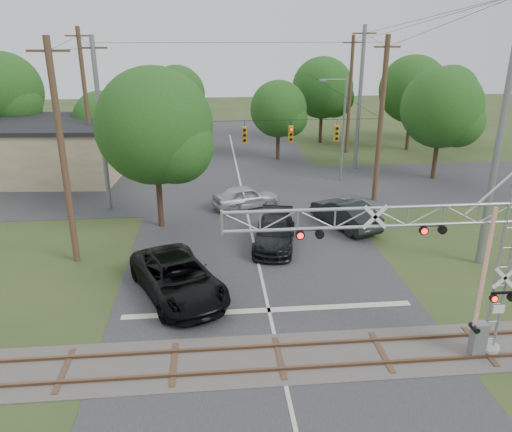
{
  "coord_description": "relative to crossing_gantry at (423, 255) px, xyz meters",
  "views": [
    {
      "loc": [
        -2.4,
        -13.75,
        11.82
      ],
      "look_at": [
        -0.39,
        7.5,
        3.79
      ],
      "focal_mm": 35.0,
      "sensor_mm": 36.0,
      "label": 1
    }
  ],
  "objects": [
    {
      "name": "crossing_gantry",
      "position": [
        0.0,
        0.0,
        0.0
      ],
      "size": [
        10.73,
        0.89,
        6.95
      ],
      "color": "gray",
      "rests_on": "ground"
    },
    {
      "name": "streetlight",
      "position": [
        3.15,
        23.59,
        0.33
      ],
      "size": [
        2.22,
        0.23,
        8.32
      ],
      "color": "slate",
      "rests_on": "ground"
    },
    {
      "name": "commercial_building",
      "position": [
        -24.65,
        27.85,
        -2.0
      ],
      "size": [
        20.49,
        11.54,
        4.63
      ],
      "rotation": [
        0.0,
        0.0,
        -0.07
      ],
      "color": "#8B7E5D",
      "rests_on": "ground"
    },
    {
      "name": "railroad_track",
      "position": [
        -5.01,
        0.36,
        -4.29
      ],
      "size": [
        90.0,
        3.2,
        0.17
      ],
      "color": "#4C4642",
      "rests_on": "ground"
    },
    {
      "name": "road_cross",
      "position": [
        -5.01,
        22.36,
        -4.31
      ],
      "size": [
        90.0,
        12.0,
        0.02
      ],
      "primitive_type": "cube",
      "color": "#2C2C2E",
      "rests_on": "ground"
    },
    {
      "name": "pickup_black",
      "position": [
        -9.09,
        5.61,
        -3.4
      ],
      "size": [
        5.41,
        7.33,
        1.85
      ],
      "primitive_type": "imported",
      "rotation": [
        0.0,
        0.0,
        0.4
      ],
      "color": "black",
      "rests_on": "ground"
    },
    {
      "name": "utility_poles",
      "position": [
        -2.29,
        20.34,
        1.93
      ],
      "size": [
        25.85,
        26.06,
        14.02
      ],
      "color": "#473520",
      "rests_on": "ground"
    },
    {
      "name": "traffic_signal_span",
      "position": [
        -4.08,
        18.36,
        1.32
      ],
      "size": [
        19.34,
        0.36,
        11.5
      ],
      "color": "slate",
      "rests_on": "ground"
    },
    {
      "name": "road_main",
      "position": [
        -5.01,
        8.36,
        -4.31
      ],
      "size": [
        14.0,
        90.0,
        0.02
      ],
      "primitive_type": "cube",
      "color": "#2C2C2E",
      "rests_on": "ground"
    },
    {
      "name": "sedan_silver",
      "position": [
        -5.0,
        17.7,
        -3.53
      ],
      "size": [
        5.04,
        3.37,
        1.59
      ],
      "primitive_type": "imported",
      "rotation": [
        0.0,
        0.0,
        1.92
      ],
      "color": "#A3A5AB",
      "rests_on": "ground"
    },
    {
      "name": "treeline",
      "position": [
        -3.72,
        31.03,
        1.46
      ],
      "size": [
        52.84,
        31.09,
        10.01
      ],
      "color": "#3C251B",
      "rests_on": "ground"
    },
    {
      "name": "car_dark",
      "position": [
        -3.85,
        10.92,
        -3.53
      ],
      "size": [
        3.27,
        5.82,
        1.59
      ],
      "primitive_type": "imported",
      "rotation": [
        0.0,
        0.0,
        -0.2
      ],
      "color": "black",
      "rests_on": "ground"
    },
    {
      "name": "ground",
      "position": [
        -5.01,
        -1.64,
        -4.32
      ],
      "size": [
        160.0,
        160.0,
        0.0
      ],
      "primitive_type": "plane",
      "color": "#2C3E1C",
      "rests_on": "ground"
    },
    {
      "name": "suv_dark",
      "position": [
        0.97,
        13.49,
        -3.44
      ],
      "size": [
        3.71,
        5.68,
        1.77
      ],
      "primitive_type": "imported",
      "rotation": [
        0.0,
        0.0,
        3.52
      ],
      "color": "black",
      "rests_on": "ground"
    }
  ]
}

